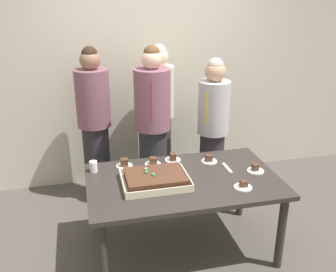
{
  "coord_description": "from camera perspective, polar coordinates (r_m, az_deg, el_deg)",
  "views": [
    {
      "loc": [
        -0.81,
        -2.83,
        2.3
      ],
      "look_at": [
        -0.1,
        0.15,
        1.08
      ],
      "focal_mm": 41.03,
      "sensor_mm": 36.0,
      "label": 1
    }
  ],
  "objects": [
    {
      "name": "ground_plane",
      "position": [
        3.73,
        2.13,
        -16.34
      ],
      "size": [
        12.0,
        12.0,
        0.0
      ],
      "primitive_type": "plane",
      "color": "#4C4742"
    },
    {
      "name": "interior_back_panel",
      "position": [
        4.57,
        -3.01,
        11.57
      ],
      "size": [
        8.0,
        0.12,
        3.0
      ],
      "primitive_type": "cube",
      "color": "beige",
      "rests_on": "ground_plane"
    },
    {
      "name": "party_table",
      "position": [
        3.37,
        2.28,
        -7.62
      ],
      "size": [
        1.65,
        1.0,
        0.73
      ],
      "color": "#2D2826",
      "rests_on": "ground_plane"
    },
    {
      "name": "sheet_cake",
      "position": [
        3.24,
        -1.93,
        -6.37
      ],
      "size": [
        0.56,
        0.44,
        0.11
      ],
      "color": "beige",
      "rests_on": "party_table"
    },
    {
      "name": "plated_slice_near_left",
      "position": [
        3.65,
        0.75,
        -3.33
      ],
      "size": [
        0.15,
        0.15,
        0.08
      ],
      "color": "white",
      "rests_on": "party_table"
    },
    {
      "name": "plated_slice_near_right",
      "position": [
        3.58,
        -2.24,
        -3.92
      ],
      "size": [
        0.15,
        0.15,
        0.07
      ],
      "color": "white",
      "rests_on": "party_table"
    },
    {
      "name": "plated_slice_far_left",
      "position": [
        3.56,
        -6.5,
        -4.14
      ],
      "size": [
        0.15,
        0.15,
        0.08
      ],
      "color": "white",
      "rests_on": "party_table"
    },
    {
      "name": "plated_slice_far_right",
      "position": [
        3.65,
        6.11,
        -3.53
      ],
      "size": [
        0.15,
        0.15,
        0.07
      ],
      "color": "white",
      "rests_on": "party_table"
    },
    {
      "name": "plated_slice_center_front",
      "position": [
        3.54,
        12.86,
        -4.86
      ],
      "size": [
        0.15,
        0.15,
        0.07
      ],
      "color": "white",
      "rests_on": "party_table"
    },
    {
      "name": "plated_slice_center_back",
      "position": [
        3.25,
        11.11,
        -7.26
      ],
      "size": [
        0.15,
        0.15,
        0.06
      ],
      "color": "white",
      "rests_on": "party_table"
    },
    {
      "name": "drink_cup_nearest",
      "position": [
        3.5,
        -11.01,
        -4.47
      ],
      "size": [
        0.07,
        0.07,
        0.1
      ],
      "primitive_type": "cylinder",
      "color": "white",
      "rests_on": "party_table"
    },
    {
      "name": "cake_server_utensil",
      "position": [
        3.56,
        8.77,
        -4.68
      ],
      "size": [
        0.03,
        0.2,
        0.01
      ],
      "primitive_type": "cube",
      "color": "silver",
      "rests_on": "party_table"
    },
    {
      "name": "person_serving_front",
      "position": [
        4.14,
        6.66,
        0.93
      ],
      "size": [
        0.33,
        0.33,
        1.61
      ],
      "rotation": [
        0.0,
        0.0,
        -2.34
      ],
      "color": "#28282D",
      "rests_on": "ground_plane"
    },
    {
      "name": "person_green_shirt_behind",
      "position": [
        4.23,
        -10.85,
        1.78
      ],
      "size": [
        0.36,
        0.36,
        1.72
      ],
      "rotation": [
        0.0,
        0.0,
        -1.22
      ],
      "color": "#28282D",
      "rests_on": "ground_plane"
    },
    {
      "name": "person_striped_tie_right",
      "position": [
        4.38,
        -1.31,
        2.9
      ],
      "size": [
        0.34,
        0.34,
        1.71
      ],
      "rotation": [
        0.0,
        0.0,
        -1.81
      ],
      "color": "#28282D",
      "rests_on": "ground_plane"
    },
    {
      "name": "person_far_right_suit",
      "position": [
        3.96,
        -2.27,
        1.09
      ],
      "size": [
        0.37,
        0.37,
        1.76
      ],
      "rotation": [
        0.0,
        0.0,
        -1.75
      ],
      "color": "#28282D",
      "rests_on": "ground_plane"
    }
  ]
}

